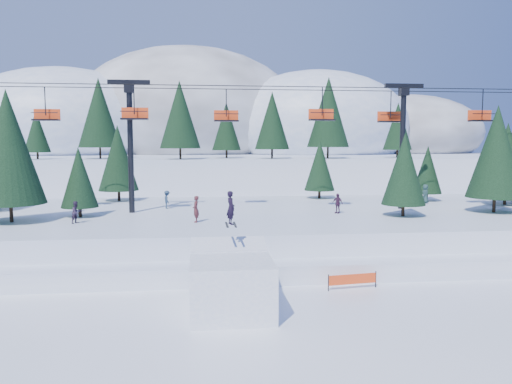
{
  "coord_description": "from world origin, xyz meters",
  "views": [
    {
      "loc": [
        -3.58,
        -21.74,
        7.93
      ],
      "look_at": [
        -0.5,
        6.0,
        5.2
      ],
      "focal_mm": 35.0,
      "sensor_mm": 36.0,
      "label": 1
    }
  ],
  "objects": [
    {
      "name": "jump_kicker",
      "position": [
        -2.22,
        1.35,
        1.4
      ],
      "size": [
        3.8,
        5.18,
        5.57
      ],
      "color": "white",
      "rests_on": "ground"
    },
    {
      "name": "mountain_ridge",
      "position": [
        -5.09,
        73.34,
        9.64
      ],
      "size": [
        119.0,
        60.57,
        26.46
      ],
      "color": "white",
      "rests_on": "ground"
    },
    {
      "name": "ground",
      "position": [
        0.0,
        0.0,
        0.0
      ],
      "size": [
        160.0,
        160.0,
        0.0
      ],
      "primitive_type": "plane",
      "color": "white",
      "rests_on": "ground"
    },
    {
      "name": "banner_far",
      "position": [
        11.51,
        6.02,
        0.54
      ],
      "size": [
        2.6,
        1.23,
        0.9
      ],
      "color": "black",
      "rests_on": "ground"
    },
    {
      "name": "chairlift",
      "position": [
        2.0,
        18.05,
        9.32
      ],
      "size": [
        46.0,
        3.21,
        10.28
      ],
      "color": "black",
      "rests_on": "mid_shelf"
    },
    {
      "name": "conifer_stand",
      "position": [
        2.39,
        18.93,
        7.09
      ],
      "size": [
        61.98,
        16.56,
        10.25
      ],
      "color": "black",
      "rests_on": "mid_shelf"
    },
    {
      "name": "berm",
      "position": [
        0.0,
        8.0,
        0.55
      ],
      "size": [
        70.0,
        6.0,
        1.1
      ],
      "primitive_type": "cube",
      "color": "white",
      "rests_on": "ground"
    },
    {
      "name": "distant_skiers",
      "position": [
        0.63,
        17.12,
        3.31
      ],
      "size": [
        29.61,
        9.55,
        1.83
      ],
      "color": "#243F3E",
      "rests_on": "mid_shelf"
    },
    {
      "name": "mid_shelf",
      "position": [
        0.0,
        18.0,
        1.25
      ],
      "size": [
        70.0,
        22.0,
        2.5
      ],
      "primitive_type": "cube",
      "color": "white",
      "rests_on": "ground"
    },
    {
      "name": "banner_near",
      "position": [
        4.58,
        4.09,
        0.54
      ],
      "size": [
        2.83,
        0.45,
        0.9
      ],
      "color": "black",
      "rests_on": "ground"
    }
  ]
}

